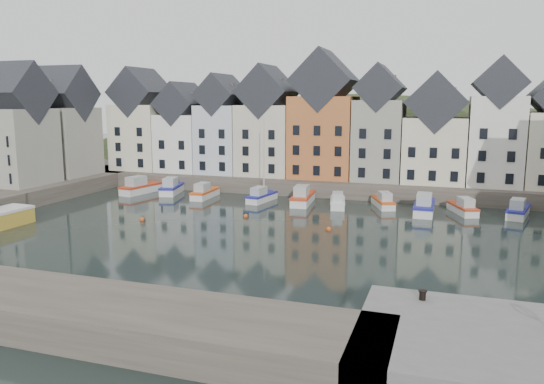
% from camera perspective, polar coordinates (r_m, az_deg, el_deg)
% --- Properties ---
extents(ground, '(260.00, 260.00, 0.00)m').
position_cam_1_polar(ground, '(49.98, -1.89, -4.98)').
color(ground, black).
rests_on(ground, ground).
extents(far_quay, '(90.00, 16.00, 2.00)m').
position_cam_1_polar(far_quay, '(78.03, 5.78, 1.11)').
color(far_quay, '#4A4038').
rests_on(far_quay, ground).
extents(hillside, '(153.60, 70.40, 64.00)m').
position_cam_1_polar(hillside, '(107.17, 8.71, -6.94)').
color(hillside, '#212E17').
rests_on(hillside, ground).
extents(far_terrace, '(72.37, 8.16, 17.78)m').
position_cam_1_polar(far_terrace, '(74.64, 7.97, 6.75)').
color(far_terrace, '#EAE4C4').
rests_on(far_terrace, far_quay).
extents(left_terrace, '(7.65, 17.00, 15.69)m').
position_cam_1_polar(left_terrace, '(79.14, -23.61, 6.20)').
color(left_terrace, gray).
rests_on(left_terrace, left_quay).
extents(mooring_buoys, '(20.50, 5.50, 0.50)m').
position_cam_1_polar(mooring_buoys, '(56.18, -3.83, -3.18)').
color(mooring_buoys, '#CC4D18').
rests_on(mooring_buoys, ground).
extents(boat_a, '(3.38, 7.25, 2.68)m').
position_cam_1_polar(boat_a, '(75.95, -13.95, 0.47)').
color(boat_a, silver).
rests_on(boat_a, ground).
extents(boat_b, '(3.47, 6.89, 2.53)m').
position_cam_1_polar(boat_b, '(74.86, -10.69, 0.43)').
color(boat_b, silver).
rests_on(boat_b, ground).
extents(boat_c, '(2.07, 6.10, 2.32)m').
position_cam_1_polar(boat_c, '(70.66, -7.27, -0.09)').
color(boat_c, silver).
rests_on(boat_c, ground).
extents(boat_d, '(2.61, 5.89, 10.87)m').
position_cam_1_polar(boat_d, '(67.58, -1.16, -0.45)').
color(boat_d, silver).
rests_on(boat_d, ground).
extents(boat_e, '(2.77, 7.07, 2.65)m').
position_cam_1_polar(boat_e, '(66.17, 3.31, -0.61)').
color(boat_e, silver).
rests_on(boat_e, ground).
extents(boat_f, '(2.79, 5.75, 2.12)m').
position_cam_1_polar(boat_f, '(64.58, 7.07, -1.08)').
color(boat_f, silver).
rests_on(boat_f, ground).
extents(boat_g, '(3.62, 5.84, 2.15)m').
position_cam_1_polar(boat_g, '(65.51, 11.89, -1.05)').
color(boat_g, silver).
rests_on(boat_g, ground).
extents(boat_h, '(2.17, 6.99, 2.68)m').
position_cam_1_polar(boat_h, '(62.92, 16.05, -1.52)').
color(boat_h, silver).
rests_on(boat_h, ground).
extents(boat_i, '(3.61, 5.88, 2.16)m').
position_cam_1_polar(boat_i, '(64.28, 19.86, -1.64)').
color(boat_i, silver).
rests_on(boat_i, ground).
extents(boat_j, '(3.20, 6.36, 2.34)m').
position_cam_1_polar(boat_j, '(64.81, 24.94, -1.84)').
color(boat_j, silver).
rests_on(boat_j, ground).
extents(mooring_bollard, '(0.48, 0.48, 0.56)m').
position_cam_1_polar(mooring_bollard, '(30.64, 15.89, -10.55)').
color(mooring_bollard, black).
rests_on(mooring_bollard, near_quay).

